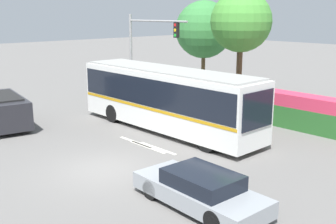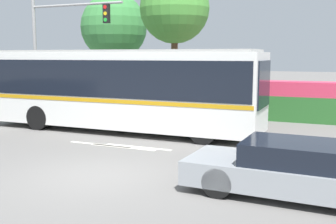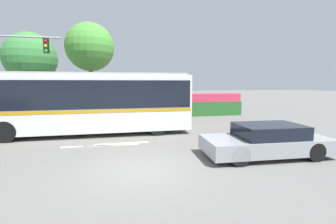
{
  "view_description": "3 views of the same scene",
  "coord_description": "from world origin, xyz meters",
  "px_view_note": "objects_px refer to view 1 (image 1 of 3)",
  "views": [
    {
      "loc": [
        12.98,
        -8.68,
        6.06
      ],
      "look_at": [
        -1.02,
        4.34,
        1.44
      ],
      "focal_mm": 44.33,
      "sensor_mm": 36.0,
      "label": 1
    },
    {
      "loc": [
        5.6,
        -8.61,
        3.05
      ],
      "look_at": [
        0.35,
        3.73,
        1.17
      ],
      "focal_mm": 43.64,
      "sensor_mm": 36.0,
      "label": 2
    },
    {
      "loc": [
        -0.48,
        -6.95,
        2.73
      ],
      "look_at": [
        1.71,
        3.77,
        1.31
      ],
      "focal_mm": 24.15,
      "sensor_mm": 36.0,
      "label": 3
    }
  ],
  "objects_px": {
    "traffic_light_pole": "(144,46)",
    "sedan_foreground": "(200,190)",
    "suv_left_lane": "(3,108)",
    "street_tree_centre": "(241,22)",
    "city_bus": "(167,96)",
    "street_tree_left": "(204,30)"
  },
  "relations": [
    {
      "from": "traffic_light_pole",
      "to": "street_tree_centre",
      "type": "relative_size",
      "value": 0.8
    },
    {
      "from": "city_bus",
      "to": "sedan_foreground",
      "type": "bearing_deg",
      "value": -36.14
    },
    {
      "from": "street_tree_centre",
      "to": "suv_left_lane",
      "type": "bearing_deg",
      "value": -116.33
    },
    {
      "from": "traffic_light_pole",
      "to": "sedan_foreground",
      "type": "bearing_deg",
      "value": -33.29
    },
    {
      "from": "street_tree_left",
      "to": "suv_left_lane",
      "type": "bearing_deg",
      "value": -94.1
    },
    {
      "from": "sedan_foreground",
      "to": "city_bus",
      "type": "bearing_deg",
      "value": -33.82
    },
    {
      "from": "street_tree_left",
      "to": "street_tree_centre",
      "type": "height_order",
      "value": "street_tree_centre"
    },
    {
      "from": "traffic_light_pole",
      "to": "street_tree_left",
      "type": "height_order",
      "value": "street_tree_left"
    },
    {
      "from": "city_bus",
      "to": "street_tree_centre",
      "type": "xyz_separation_m",
      "value": [
        -0.33,
        6.45,
        3.62
      ]
    },
    {
      "from": "sedan_foreground",
      "to": "street_tree_centre",
      "type": "bearing_deg",
      "value": -54.97
    },
    {
      "from": "suv_left_lane",
      "to": "street_tree_centre",
      "type": "distance_m",
      "value": 14.59
    },
    {
      "from": "sedan_foreground",
      "to": "street_tree_left",
      "type": "height_order",
      "value": "street_tree_left"
    },
    {
      "from": "city_bus",
      "to": "street_tree_left",
      "type": "xyz_separation_m",
      "value": [
        -5.43,
        8.75,
        2.95
      ]
    },
    {
      "from": "traffic_light_pole",
      "to": "street_tree_left",
      "type": "relative_size",
      "value": 0.86
    },
    {
      "from": "suv_left_lane",
      "to": "street_tree_left",
      "type": "xyz_separation_m",
      "value": [
        1.06,
        14.75,
        3.79
      ]
    },
    {
      "from": "suv_left_lane",
      "to": "street_tree_left",
      "type": "relative_size",
      "value": 0.73
    },
    {
      "from": "traffic_light_pole",
      "to": "street_tree_centre",
      "type": "xyz_separation_m",
      "value": [
        5.18,
        3.33,
        1.53
      ]
    },
    {
      "from": "city_bus",
      "to": "suv_left_lane",
      "type": "distance_m",
      "value": 8.88
    },
    {
      "from": "suv_left_lane",
      "to": "street_tree_centre",
      "type": "bearing_deg",
      "value": -106.35
    },
    {
      "from": "traffic_light_pole",
      "to": "street_tree_centre",
      "type": "distance_m",
      "value": 6.35
    },
    {
      "from": "sedan_foreground",
      "to": "street_tree_centre",
      "type": "height_order",
      "value": "street_tree_centre"
    },
    {
      "from": "sedan_foreground",
      "to": "suv_left_lane",
      "type": "relative_size",
      "value": 0.92
    }
  ]
}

